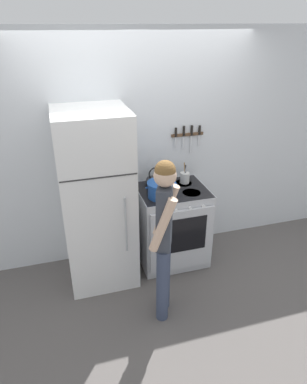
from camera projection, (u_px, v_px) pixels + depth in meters
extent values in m
plane|color=#5B5654|center=(141.00, 247.00, 4.35)|extent=(14.00, 14.00, 0.00)
cube|color=silver|center=(138.00, 151.00, 3.81)|extent=(10.00, 0.06, 2.55)
cube|color=white|center=(97.00, 200.00, 3.50)|extent=(0.70, 0.72, 1.86)
cube|color=#2D2D2D|center=(99.00, 178.00, 3.00)|extent=(0.69, 0.01, 0.01)
cylinder|color=#B2B5BA|center=(126.00, 225.00, 3.28)|extent=(0.02, 0.02, 0.59)
cube|color=silver|center=(172.00, 225.00, 3.96)|extent=(0.76, 0.63, 0.92)
cube|color=black|center=(173.00, 190.00, 3.75)|extent=(0.74, 0.62, 0.02)
cube|color=black|center=(180.00, 239.00, 3.71)|extent=(0.66, 0.05, 0.70)
cylinder|color=black|center=(161.00, 197.00, 3.60)|extent=(0.20, 0.20, 0.01)
cylinder|color=black|center=(191.00, 193.00, 3.69)|extent=(0.20, 0.20, 0.01)
cylinder|color=black|center=(155.00, 187.00, 3.82)|extent=(0.20, 0.20, 0.01)
cylinder|color=black|center=(183.00, 183.00, 3.90)|extent=(0.20, 0.20, 0.01)
cylinder|color=silver|center=(162.00, 212.00, 3.44)|extent=(0.04, 0.02, 0.04)
cylinder|color=silver|center=(176.00, 210.00, 3.48)|extent=(0.04, 0.02, 0.04)
cylinder|color=silver|center=(190.00, 208.00, 3.52)|extent=(0.04, 0.02, 0.04)
cylinder|color=silver|center=(204.00, 206.00, 3.56)|extent=(0.04, 0.02, 0.04)
cube|color=silver|center=(182.00, 240.00, 3.67)|extent=(0.70, 0.03, 0.74)
cube|color=black|center=(183.00, 235.00, 3.62)|extent=(0.53, 0.01, 0.41)
cylinder|color=#1E4C9E|center=(161.00, 190.00, 3.57)|extent=(0.29, 0.29, 0.15)
cylinder|color=#1E4C9E|center=(161.00, 183.00, 3.53)|extent=(0.30, 0.30, 0.02)
sphere|color=black|center=(161.00, 181.00, 3.52)|extent=(0.03, 0.03, 0.03)
cylinder|color=#1E4C9E|center=(147.00, 188.00, 3.50)|extent=(0.03, 0.02, 0.02)
cylinder|color=#1E4C9E|center=(176.00, 184.00, 3.58)|extent=(0.03, 0.02, 0.02)
cylinder|color=black|center=(156.00, 183.00, 3.80)|extent=(0.21, 0.21, 0.10)
cone|color=black|center=(156.00, 178.00, 3.77)|extent=(0.20, 0.20, 0.02)
sphere|color=black|center=(156.00, 176.00, 3.76)|extent=(0.02, 0.02, 0.02)
cone|color=black|center=(164.00, 181.00, 3.82)|extent=(0.11, 0.03, 0.09)
torus|color=black|center=(156.00, 174.00, 3.75)|extent=(0.16, 0.01, 0.16)
cylinder|color=silver|center=(185.00, 178.00, 3.88)|extent=(0.10, 0.10, 0.12)
cylinder|color=#9E7547|center=(185.00, 172.00, 3.85)|extent=(0.02, 0.05, 0.22)
cylinder|color=#232326|center=(186.00, 173.00, 3.86)|extent=(0.02, 0.02, 0.20)
cylinder|color=#B2B5BA|center=(185.00, 173.00, 3.85)|extent=(0.04, 0.04, 0.20)
cylinder|color=#38425B|center=(162.00, 286.00, 3.15)|extent=(0.11, 0.11, 0.78)
cylinder|color=#38425B|center=(164.00, 275.00, 3.28)|extent=(0.11, 0.11, 0.78)
cube|color=#383D47|center=(164.00, 218.00, 2.91)|extent=(0.20, 0.25, 0.59)
cylinder|color=beige|center=(163.00, 225.00, 2.80)|extent=(0.25, 0.17, 0.52)
cylinder|color=beige|center=(166.00, 211.00, 3.02)|extent=(0.25, 0.17, 0.52)
sphere|color=beige|center=(165.00, 176.00, 2.73)|extent=(0.19, 0.19, 0.19)
sphere|color=brown|center=(165.00, 171.00, 2.71)|extent=(0.17, 0.17, 0.17)
cube|color=brown|center=(187.00, 135.00, 3.85)|extent=(0.38, 0.02, 0.03)
cube|color=silver|center=(175.00, 142.00, 3.83)|extent=(0.02, 0.00, 0.14)
cube|color=black|center=(176.00, 132.00, 3.78)|extent=(0.02, 0.02, 0.09)
cube|color=silver|center=(183.00, 142.00, 3.87)|extent=(0.02, 0.00, 0.17)
cube|color=black|center=(184.00, 131.00, 3.80)|extent=(0.02, 0.02, 0.10)
cube|color=silver|center=(191.00, 144.00, 3.90)|extent=(0.02, 0.00, 0.22)
cube|color=black|center=(192.00, 130.00, 3.83)|extent=(0.02, 0.02, 0.10)
cube|color=silver|center=(199.00, 140.00, 3.91)|extent=(0.02, 0.00, 0.14)
cube|color=black|center=(200.00, 130.00, 3.85)|extent=(0.02, 0.02, 0.09)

